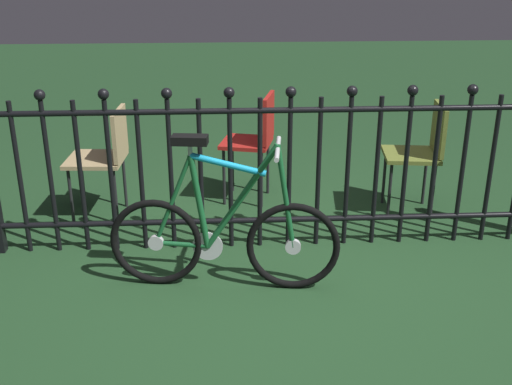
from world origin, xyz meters
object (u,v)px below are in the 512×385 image
chair_red (256,136)px  chair_tan (106,152)px  bicycle (224,236)px  chair_olive (422,147)px

chair_red → chair_tan: chair_red is taller
bicycle → chair_red: bearing=79.0°
chair_olive → chair_tan: (-2.34, 0.07, -0.01)m
bicycle → chair_tan: size_ratio=1.66×
chair_red → chair_tan: bearing=-167.6°
bicycle → chair_tan: bearing=127.6°
chair_olive → bicycle: bearing=-144.8°
bicycle → chair_red: size_ratio=1.58×
bicycle → chair_red: (0.26, 1.36, 0.20)m
chair_red → chair_tan: 1.14m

